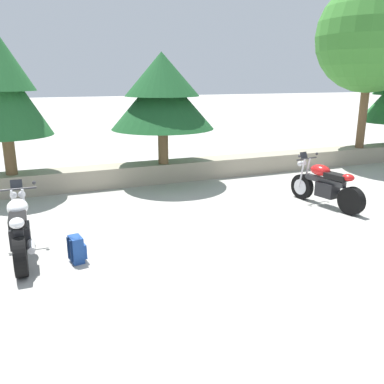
% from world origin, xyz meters
% --- Properties ---
extents(ground_plane, '(120.00, 120.00, 0.00)m').
position_xyz_m(ground_plane, '(0.00, 0.00, 0.00)').
color(ground_plane, '#A3A099').
extents(stone_wall, '(36.00, 0.80, 0.55)m').
position_xyz_m(stone_wall, '(0.00, 4.80, 0.28)').
color(stone_wall, gray).
rests_on(stone_wall, ground).
extents(motorcycle_white_near_left, '(0.67, 2.06, 1.18)m').
position_xyz_m(motorcycle_white_near_left, '(-3.58, 0.66, 0.49)').
color(motorcycle_white_near_left, black).
rests_on(motorcycle_white_near_left, ground).
extents(motorcycle_red_centre, '(0.78, 2.05, 1.18)m').
position_xyz_m(motorcycle_red_centre, '(3.05, 1.08, 0.49)').
color(motorcycle_red_centre, black).
rests_on(motorcycle_red_centre, ground).
extents(rider_backpack, '(0.29, 0.33, 0.47)m').
position_xyz_m(rider_backpack, '(-2.74, 0.11, 0.24)').
color(rider_backpack, navy).
rests_on(rider_backpack, ground).
extents(pine_tree_far_left, '(2.24, 2.24, 3.49)m').
position_xyz_m(pine_tree_far_left, '(-3.79, 4.75, 2.73)').
color(pine_tree_far_left, brown).
rests_on(pine_tree_far_left, stone_wall).
extents(pine_tree_mid_left, '(2.86, 2.86, 3.05)m').
position_xyz_m(pine_tree_mid_left, '(0.22, 4.61, 2.53)').
color(pine_tree_mid_left, brown).
rests_on(pine_tree_mid_left, stone_wall).
extents(leafy_tree_mid_right, '(3.79, 3.61, 5.47)m').
position_xyz_m(leafy_tree_mid_right, '(7.63, 4.55, 4.14)').
color(leafy_tree_mid_right, brown).
rests_on(leafy_tree_mid_right, stone_wall).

